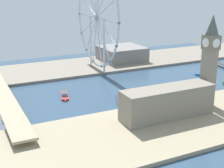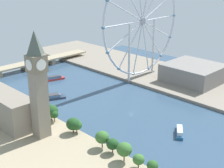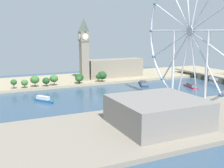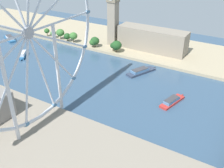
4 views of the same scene
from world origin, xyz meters
TOP-DOWN VIEW (x-y plane):
  - ground_plane at (0.00, 0.00)m, footprint 375.36×375.36m
  - riverbank_left at (-102.68, 0.00)m, footprint 90.00×520.00m
  - riverbank_right at (102.68, 0.00)m, footprint 90.00×520.00m
  - clock_tower at (-83.14, 16.62)m, footprint 12.76×12.76m
  - parliament_block at (-90.70, 64.85)m, footprint 22.00×80.46m
  - tree_row_embankment at (-63.04, -13.34)m, footprint 12.17×117.69m
  - ferris_wheel at (77.42, 54.42)m, footprint 124.70×3.20m
  - riverside_hall at (107.76, 3.11)m, footprint 54.83×58.26m
  - tour_boat_1 at (2.15, 123.57)m, footprint 30.78×13.29m
  - tour_boat_2 at (-34.34, 78.33)m, footprint 36.40×20.52m
  - tour_boat_4 at (-2.13, -53.47)m, footprint 21.57×16.87m

SIDE VIEW (x-z plane):
  - ground_plane at x=0.00m, z-range 0.00..0.00m
  - riverbank_left at x=-102.68m, z-range 0.00..3.00m
  - riverbank_right at x=102.68m, z-range 0.00..3.00m
  - tour_boat_1 at x=2.15m, z-range -0.46..4.28m
  - tour_boat_2 at x=-34.34m, z-range -0.48..4.36m
  - tour_boat_4 at x=-2.13m, z-range -0.43..5.14m
  - tree_row_embankment at x=-63.04m, z-range 3.99..17.59m
  - riverside_hall at x=107.76m, z-range 3.00..22.20m
  - parliament_block at x=-90.70m, z-range 3.00..28.42m
  - clock_tower at x=-83.14m, z-range 4.70..85.68m
  - ferris_wheel at x=77.42m, z-range 4.25..130.24m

